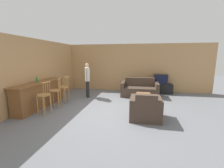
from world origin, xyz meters
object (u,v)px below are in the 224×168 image
bar_chair_far (64,89)px  book_on_table (142,95)px  tv (161,79)px  bar_chair_mid (56,92)px  person_by_window (87,78)px  tv_unit (160,88)px  bar_chair_near (44,97)px  couch_far (140,90)px  bottle (37,80)px  armchair_near (145,109)px  coffee_table (143,96)px

bar_chair_far → book_on_table: bearing=3.7°
tv → book_on_table: 2.47m
bar_chair_mid → person_by_window: (0.68, 1.63, 0.32)m
tv_unit → bar_chair_far: bearing=-149.7°
bar_chair_near → person_by_window: size_ratio=0.69×
couch_far → tv: size_ratio=2.63×
tv → bottle: size_ratio=3.06×
bar_chair_near → person_by_window: 2.47m
bar_chair_mid → bottle: (-0.64, -0.14, 0.48)m
tv → bottle: (-4.83, -3.21, 0.31)m
tv_unit → armchair_near: bearing=-103.8°
armchair_near → book_on_table: 1.35m
coffee_table → tv: size_ratio=1.41×
couch_far → book_on_table: couch_far is taller
bar_chair_near → person_by_window: (0.68, 2.36, 0.32)m
armchair_near → bar_chair_mid: bearing=171.2°
bar_chair_far → person_by_window: bearing=56.3°
couch_far → bar_chair_mid: bearing=-143.7°
bar_chair_far → armchair_near: (3.31, -1.13, -0.27)m
bar_chair_near → tv: bar_chair_near is taller
bar_chair_near → bottle: bottle is taller
bar_chair_far → tv_unit: 4.87m
couch_far → armchair_near: 2.81m
book_on_table → bar_chair_mid: bearing=-165.6°
armchair_near → tv: tv is taller
bar_chair_mid → tv_unit: 5.20m
bar_chair_near → bottle: bearing=138.0°
bar_chair_far → bottle: size_ratio=5.09×
armchair_near → person_by_window: (-2.63, 2.15, 0.59)m
coffee_table → person_by_window: size_ratio=0.59×
bar_chair_mid → book_on_table: (3.21, 0.83, -0.18)m
armchair_near → tv_unit: bearing=76.2°
tv → bottle: bottle is taller
bar_chair_far → armchair_near: 3.51m
bar_chair_mid → coffee_table: 3.43m
armchair_near → coffee_table: (-0.04, 1.50, 0.02)m
bar_chair_near → armchair_near: bar_chair_near is taller
bar_chair_mid → person_by_window: bearing=67.5°
bar_chair_near → bar_chair_far: same height
tv_unit → tv: tv is taller
bar_chair_far → book_on_table: bar_chair_far is taller
bar_chair_mid → tv_unit: size_ratio=0.91×
couch_far → bottle: bottle is taller
coffee_table → book_on_table: 0.19m
couch_far → coffee_table: bearing=-83.1°
bar_chair_near → bar_chair_far: 1.34m
bar_chair_far → couch_far: bar_chair_far is taller
tv_unit → bottle: size_ratio=5.56×
tv → book_on_table: (-0.98, -2.24, -0.34)m
coffee_table → tv: (0.92, 2.08, 0.42)m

